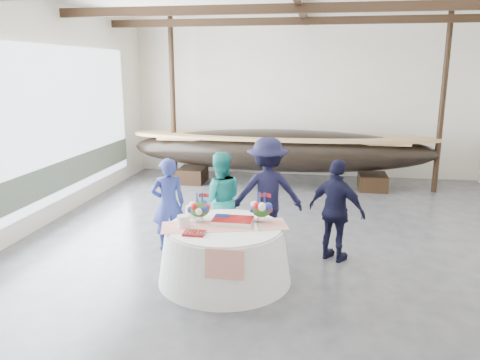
# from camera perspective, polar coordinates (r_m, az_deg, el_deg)

# --- Properties ---
(floor) EXTENTS (10.00, 12.00, 0.01)m
(floor) POSITION_cam_1_polar(r_m,az_deg,el_deg) (8.58, 5.88, -8.07)
(floor) COLOR #3D3D42
(floor) RESTS_ON ground
(wall_back) EXTENTS (10.00, 0.02, 4.50)m
(wall_back) POSITION_cam_1_polar(r_m,az_deg,el_deg) (14.00, 7.73, 9.72)
(wall_back) COLOR silver
(wall_back) RESTS_ON ground
(wall_front) EXTENTS (10.00, 0.02, 4.50)m
(wall_front) POSITION_cam_1_polar(r_m,az_deg,el_deg) (2.21, -3.12, -10.37)
(wall_front) COLOR silver
(wall_front) RESTS_ON ground
(wall_left) EXTENTS (0.02, 12.00, 4.50)m
(wall_left) POSITION_cam_1_polar(r_m,az_deg,el_deg) (9.69, -24.97, 6.97)
(wall_left) COLOR silver
(wall_left) RESTS_ON ground
(pavilion_structure) EXTENTS (9.80, 11.76, 4.50)m
(pavilion_structure) POSITION_cam_1_polar(r_m,az_deg,el_deg) (8.80, 6.89, 19.01)
(pavilion_structure) COLOR black
(pavilion_structure) RESTS_ON ground
(open_bay) EXTENTS (0.03, 7.00, 3.20)m
(open_bay) POSITION_cam_1_polar(r_m,az_deg,el_deg) (10.55, -21.48, 5.40)
(open_bay) COLOR silver
(open_bay) RESTS_ON ground
(longboat_display) EXTENTS (8.22, 1.64, 1.54)m
(longboat_display) POSITION_cam_1_polar(r_m,az_deg,el_deg) (12.69, 4.93, 3.65)
(longboat_display) COLOR black
(longboat_display) RESTS_ON ground
(banquet_table) EXTENTS (2.01, 2.01, 0.86)m
(banquet_table) POSITION_cam_1_polar(r_m,az_deg,el_deg) (7.13, -1.87, -8.88)
(banquet_table) COLOR white
(banquet_table) RESTS_ON ground
(tabletop_items) EXTENTS (1.93, 1.06, 0.40)m
(tabletop_items) POSITION_cam_1_polar(r_m,az_deg,el_deg) (7.07, -1.78, -4.10)
(tabletop_items) COLOR red
(tabletop_items) RESTS_ON banquet_table
(guest_woman_blue) EXTENTS (0.71, 0.63, 1.64)m
(guest_woman_blue) POSITION_cam_1_polar(r_m,az_deg,el_deg) (8.30, -8.73, -2.91)
(guest_woman_blue) COLOR navy
(guest_woman_blue) RESTS_ON ground
(guest_woman_teal) EXTENTS (1.00, 0.87, 1.73)m
(guest_woman_teal) POSITION_cam_1_polar(r_m,az_deg,el_deg) (8.28, -2.48, -2.48)
(guest_woman_teal) COLOR teal
(guest_woman_teal) RESTS_ON ground
(guest_man_left) EXTENTS (1.39, 0.97, 1.97)m
(guest_man_left) POSITION_cam_1_polar(r_m,az_deg,el_deg) (8.34, 3.36, -1.52)
(guest_man_left) COLOR black
(guest_man_left) RESTS_ON ground
(guest_man_right) EXTENTS (1.08, 0.87, 1.71)m
(guest_man_right) POSITION_cam_1_polar(r_m,az_deg,el_deg) (7.86, 11.67, -3.70)
(guest_man_right) COLOR black
(guest_man_right) RESTS_ON ground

